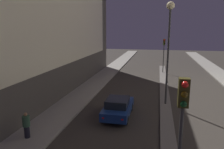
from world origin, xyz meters
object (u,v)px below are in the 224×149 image
at_px(traffic_light_near, 182,120).
at_px(street_lamp, 169,29).
at_px(traffic_light_mid, 164,48).
at_px(car_left_lane, 118,107).
at_px(pedestrian_on_left_sidewalk, 26,125).

distance_m(traffic_light_near, street_lamp, 12.19).
bearing_deg(street_lamp, traffic_light_near, -90.00).
xyz_separation_m(traffic_light_mid, car_left_lane, (-3.54, -17.41, -2.94)).
height_order(traffic_light_near, traffic_light_mid, same).
bearing_deg(pedestrian_on_left_sidewalk, traffic_light_mid, 69.58).
xyz_separation_m(street_lamp, car_left_lane, (-3.54, -3.41, -5.65)).
bearing_deg(car_left_lane, street_lamp, 43.88).
xyz_separation_m(car_left_lane, pedestrian_on_left_sidewalk, (-4.62, -4.52, 0.20)).
bearing_deg(traffic_light_mid, pedestrian_on_left_sidewalk, -110.42).
relative_size(traffic_light_near, traffic_light_mid, 1.00).
xyz_separation_m(traffic_light_mid, pedestrian_on_left_sidewalk, (-8.17, -21.93, -2.74)).
bearing_deg(traffic_light_near, traffic_light_mid, 90.00).
bearing_deg(traffic_light_near, street_lamp, 90.00).
relative_size(traffic_light_mid, street_lamp, 0.58).
relative_size(traffic_light_mid, pedestrian_on_left_sidewalk, 3.16).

